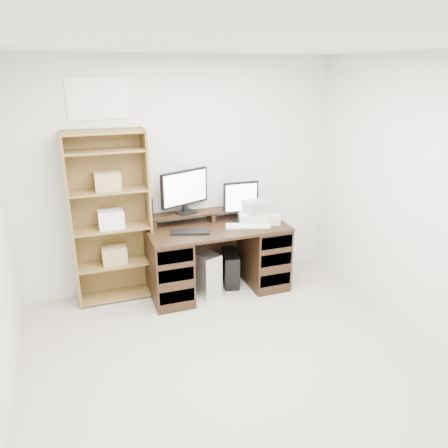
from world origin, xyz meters
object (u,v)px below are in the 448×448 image
monitor_wide (184,189)px  monitor_small (241,200)px  desk (217,257)px  printer (258,217)px  tower_black (231,268)px  tower_silver (201,271)px  bookshelf (111,217)px

monitor_wide → monitor_small: bearing=-32.3°
desk → printer: bearing=0.5°
tower_black → monitor_small: bearing=32.4°
monitor_small → printer: monitor_small is taller
tower_silver → tower_black: (0.38, 0.06, -0.05)m
monitor_wide → bookshelf: 0.82m
tower_black → monitor_wide: bearing=176.2°
tower_black → tower_silver: bearing=-156.7°
monitor_small → bookshelf: 1.41m
desk → tower_black: (0.18, 0.07, -0.20)m
desk → monitor_wide: bearing=142.5°
desk → bookshelf: (-1.09, 0.21, 0.53)m
desk → monitor_small: size_ratio=3.43×
desk → monitor_small: monitor_small is taller
printer → tower_silver: bearing=-164.5°
desk → monitor_wide: (-0.29, 0.22, 0.74)m
monitor_small → tower_black: (-0.13, -0.04, -0.80)m
bookshelf → printer: bearing=-7.6°
monitor_small → tower_black: 0.81m
printer → tower_silver: size_ratio=0.89×
monitor_wide → tower_black: size_ratio=1.37×
monitor_wide → tower_black: 1.07m
monitor_wide → printer: size_ratio=1.29×
monitor_small → tower_black: bearing=-159.1°
monitor_small → bookshelf: bookshelf is taller
tower_black → bookshelf: size_ratio=0.23×
tower_black → bookshelf: 1.47m
monitor_small → bookshelf: size_ratio=0.24×
tower_silver → bookshelf: (-0.89, 0.20, 0.67)m
desk → tower_silver: bearing=177.2°
monitor_wide → tower_black: (0.48, -0.15, -0.94)m
tower_silver → printer: bearing=-20.6°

